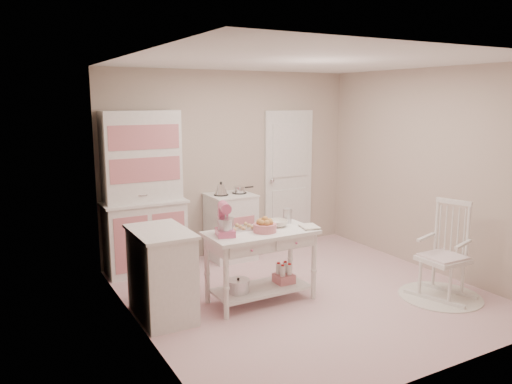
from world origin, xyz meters
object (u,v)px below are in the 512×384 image
(base_cabinet, at_px, (162,274))
(bread_basket, at_px, (265,228))
(stove, at_px, (231,226))
(rocking_chair, at_px, (443,250))
(stand_mixer, at_px, (225,220))
(work_table, at_px, (261,266))
(hutch, at_px, (144,193))

(base_cabinet, distance_m, bread_basket, 1.18)
(stove, height_order, rocking_chair, rocking_chair)
(stand_mixer, height_order, bread_basket, stand_mixer)
(work_table, bearing_deg, bread_basket, -68.20)
(rocking_chair, distance_m, stand_mixer, 2.47)
(hutch, bearing_deg, rocking_chair, -42.92)
(stove, height_order, base_cabinet, same)
(stove, bearing_deg, rocking_chair, -58.97)
(stand_mixer, bearing_deg, work_table, 11.82)
(base_cabinet, relative_size, work_table, 0.77)
(work_table, distance_m, bread_basket, 0.45)
(base_cabinet, bearing_deg, hutch, 79.56)
(hutch, distance_m, stove, 1.33)
(rocking_chair, bearing_deg, stand_mixer, 140.08)
(hutch, relative_size, work_table, 1.73)
(work_table, bearing_deg, stove, 75.99)
(hutch, distance_m, stand_mixer, 1.61)
(rocking_chair, height_order, bread_basket, rocking_chair)
(stove, xyz_separation_m, work_table, (-0.38, -1.52, -0.06))
(base_cabinet, bearing_deg, rocking_chair, -19.46)
(work_table, height_order, bread_basket, bread_basket)
(rocking_chair, height_order, stand_mixer, stand_mixer)
(rocking_chair, relative_size, bread_basket, 4.40)
(stove, bearing_deg, work_table, -104.01)
(hutch, distance_m, bread_basket, 1.84)
(bread_basket, bearing_deg, hutch, 117.36)
(bread_basket, bearing_deg, stove, 77.11)
(base_cabinet, bearing_deg, stand_mixer, -9.95)
(hutch, distance_m, rocking_chair, 3.66)
(hutch, bearing_deg, bread_basket, -62.64)
(hutch, relative_size, base_cabinet, 2.26)
(base_cabinet, relative_size, bread_basket, 3.68)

